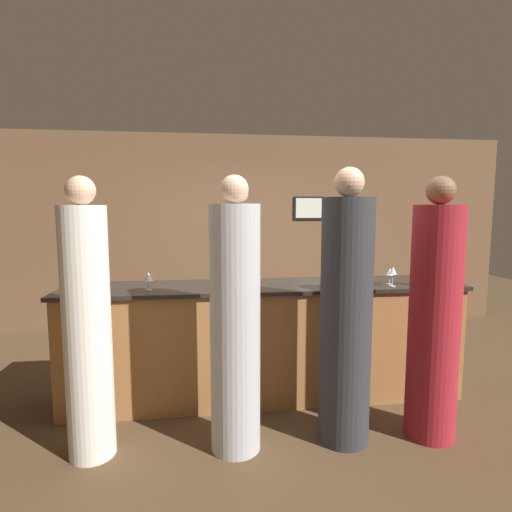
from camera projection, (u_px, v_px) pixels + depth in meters
ground_plane at (265, 395)px, 3.72m from camera, size 14.00×14.00×0.00m
back_wall at (242, 232)px, 5.90m from camera, size 8.00×0.08×2.80m
bar_counter at (265, 340)px, 3.66m from camera, size 3.58×0.70×1.05m
bartender at (239, 283)px, 4.27m from camera, size 0.30×0.30×1.99m
guest_0 at (346, 317)px, 2.91m from camera, size 0.38×0.38×2.02m
guest_1 at (434, 319)px, 2.96m from camera, size 0.37×0.37×1.96m
guest_2 at (87, 329)px, 2.72m from camera, size 0.32×0.32×1.94m
guest_3 at (235, 325)px, 2.80m from camera, size 0.35×0.35×1.95m
wine_bottle_0 at (236, 279)px, 3.29m from camera, size 0.08×0.08×0.28m
wine_bottle_1 at (425, 272)px, 3.53m from camera, size 0.08×0.08×0.31m
wine_glass_0 at (393, 271)px, 3.50m from camera, size 0.07×0.07×0.18m
wine_glass_1 at (364, 268)px, 3.69m from camera, size 0.08×0.08×0.17m
wine_glass_2 at (149, 277)px, 3.34m from camera, size 0.08×0.08×0.15m
wine_glass_3 at (361, 270)px, 3.59m from camera, size 0.07×0.07×0.18m
wine_glass_4 at (390, 272)px, 3.61m from camera, size 0.07×0.07×0.15m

